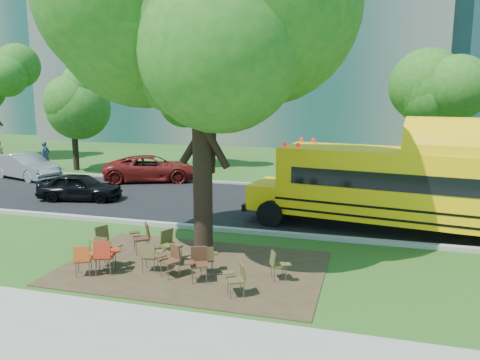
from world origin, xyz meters
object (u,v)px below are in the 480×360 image
(chair_0, at_px, (84,257))
(bg_car_red, at_px, (152,168))
(chair_11, at_px, (207,257))
(pedestrian_a, at_px, (46,156))
(main_tree, at_px, (201,48))
(school_bus, at_px, (435,188))
(chair_7, at_px, (277,263))
(chair_10, at_px, (169,243))
(chair_2, at_px, (105,254))
(chair_1, at_px, (105,248))
(chair_4, at_px, (150,254))
(chair_3, at_px, (171,257))
(chair_8, at_px, (100,237))
(chair_6, at_px, (237,276))
(black_car, at_px, (80,187))
(chair_9, at_px, (143,235))
(chair_5, at_px, (198,261))
(bg_car_silver, at_px, (26,166))

(chair_0, xyz_separation_m, bg_car_red, (-4.31, 12.63, 0.17))
(chair_11, height_order, pedestrian_a, pedestrian_a)
(main_tree, xyz_separation_m, pedestrian_a, (-14.58, 11.69, -4.99))
(school_bus, bearing_deg, chair_7, -120.66)
(chair_10, bearing_deg, chair_0, -25.54)
(school_bus, height_order, chair_2, school_bus)
(chair_1, distance_m, chair_4, 1.30)
(chair_3, bearing_deg, chair_2, 44.20)
(chair_8, bearing_deg, chair_2, -119.44)
(chair_6, distance_m, chair_7, 1.35)
(chair_11, relative_size, black_car, 0.22)
(chair_10, bearing_deg, chair_1, -37.76)
(chair_9, xyz_separation_m, bg_car_red, (-4.94, 10.60, 0.13))
(chair_1, distance_m, chair_2, 0.49)
(chair_0, relative_size, chair_2, 0.90)
(chair_4, distance_m, chair_8, 2.15)
(chair_3, relative_size, chair_8, 0.93)
(chair_5, relative_size, chair_7, 1.16)
(school_bus, height_order, chair_5, school_bus)
(chair_10, xyz_separation_m, bg_car_red, (-6.03, 11.14, 0.11))
(chair_2, distance_m, chair_6, 3.69)
(chair_6, height_order, chair_10, chair_10)
(chair_4, bearing_deg, chair_2, -163.76)
(chair_1, bearing_deg, chair_0, -102.91)
(chair_2, height_order, bg_car_red, bg_car_red)
(chair_1, relative_size, chair_2, 0.96)
(chair_2, bearing_deg, pedestrian_a, 115.11)
(chair_4, bearing_deg, pedestrian_a, 126.62)
(chair_1, distance_m, bg_car_silver, 15.71)
(black_car, height_order, pedestrian_a, pedestrian_a)
(chair_2, bearing_deg, main_tree, 33.03)
(chair_9, bearing_deg, school_bus, -100.85)
(chair_6, height_order, chair_8, chair_8)
(chair_2, relative_size, chair_5, 1.07)
(chair_2, distance_m, chair_4, 1.16)
(school_bus, bearing_deg, chair_1, -139.17)
(chair_10, bearing_deg, pedestrian_a, -108.88)
(chair_1, height_order, chair_6, chair_1)
(chair_3, relative_size, chair_6, 1.07)
(chair_11, xyz_separation_m, bg_car_silver, (-14.30, 10.35, 0.23))
(chair_3, relative_size, chair_11, 1.10)
(chair_4, height_order, chair_6, chair_4)
(main_tree, relative_size, chair_3, 11.09)
(bg_car_silver, bearing_deg, chair_3, -111.61)
(chair_4, relative_size, chair_10, 0.85)
(chair_7, distance_m, chair_10, 3.15)
(pedestrian_a, bearing_deg, school_bus, -105.47)
(chair_3, height_order, pedestrian_a, pedestrian_a)
(chair_8, xyz_separation_m, bg_car_red, (-3.82, 11.09, 0.13))
(chair_0, distance_m, bg_car_red, 13.34)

